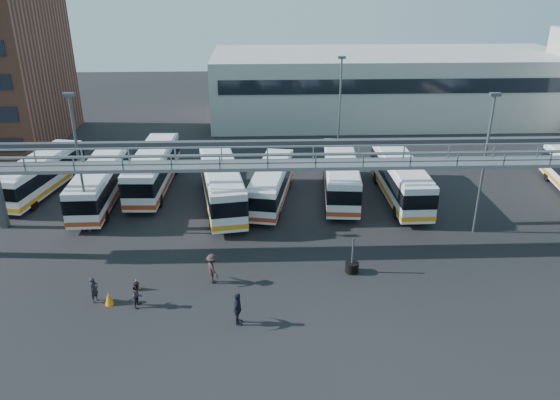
{
  "coord_description": "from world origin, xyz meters",
  "views": [
    {
      "loc": [
        -3.39,
        -27.96,
        18.24
      ],
      "look_at": [
        -2.17,
        6.0,
        3.19
      ],
      "focal_mm": 35.0,
      "sensor_mm": 36.0,
      "label": 1
    }
  ],
  "objects_px": {
    "bus_3": "(222,184)",
    "pedestrian_c": "(213,268)",
    "light_pole_left": "(78,157)",
    "tire_stack": "(352,266)",
    "light_pole_mid": "(485,157)",
    "bus_0": "(41,173)",
    "cone_left": "(109,298)",
    "pedestrian_a": "(94,290)",
    "bus_5": "(340,175)",
    "pedestrian_d": "(238,309)",
    "cone_right": "(136,284)",
    "pedestrian_b": "(138,294)",
    "bus_4": "(271,183)",
    "bus_1": "(99,183)",
    "bus_6": "(401,178)",
    "bus_2": "(153,168)",
    "light_pole_back": "(340,105)"
  },
  "relations": [
    {
      "from": "bus_3",
      "to": "pedestrian_a",
      "type": "relative_size",
      "value": 7.45
    },
    {
      "from": "bus_0",
      "to": "bus_6",
      "type": "height_order",
      "value": "bus_6"
    },
    {
      "from": "pedestrian_d",
      "to": "bus_5",
      "type": "bearing_deg",
      "value": -16.84
    },
    {
      "from": "bus_0",
      "to": "bus_2",
      "type": "xyz_separation_m",
      "value": [
        9.29,
        0.47,
        0.15
      ]
    },
    {
      "from": "bus_6",
      "to": "pedestrian_c",
      "type": "distance_m",
      "value": 18.87
    },
    {
      "from": "bus_0",
      "to": "tire_stack",
      "type": "distance_m",
      "value": 27.79
    },
    {
      "from": "bus_2",
      "to": "light_pole_mid",
      "type": "bearing_deg",
      "value": -17.82
    },
    {
      "from": "light_pole_left",
      "to": "tire_stack",
      "type": "relative_size",
      "value": 4.19
    },
    {
      "from": "light_pole_mid",
      "to": "bus_6",
      "type": "relative_size",
      "value": 0.91
    },
    {
      "from": "bus_3",
      "to": "bus_6",
      "type": "distance_m",
      "value": 14.55
    },
    {
      "from": "bus_5",
      "to": "pedestrian_c",
      "type": "bearing_deg",
      "value": -121.26
    },
    {
      "from": "light_pole_back",
      "to": "bus_3",
      "type": "bearing_deg",
      "value": -137.1
    },
    {
      "from": "pedestrian_a",
      "to": "tire_stack",
      "type": "bearing_deg",
      "value": -55.19
    },
    {
      "from": "light_pole_left",
      "to": "bus_2",
      "type": "bearing_deg",
      "value": 66.84
    },
    {
      "from": "light_pole_mid",
      "to": "bus_3",
      "type": "height_order",
      "value": "light_pole_mid"
    },
    {
      "from": "bus_4",
      "to": "pedestrian_c",
      "type": "distance_m",
      "value": 12.58
    },
    {
      "from": "light_pole_left",
      "to": "bus_1",
      "type": "height_order",
      "value": "light_pole_left"
    },
    {
      "from": "bus_6",
      "to": "cone_left",
      "type": "distance_m",
      "value": 24.8
    },
    {
      "from": "light_pole_mid",
      "to": "pedestrian_c",
      "type": "height_order",
      "value": "light_pole_mid"
    },
    {
      "from": "pedestrian_a",
      "to": "cone_right",
      "type": "height_order",
      "value": "pedestrian_a"
    },
    {
      "from": "bus_5",
      "to": "pedestrian_c",
      "type": "height_order",
      "value": "bus_5"
    },
    {
      "from": "bus_2",
      "to": "bus_6",
      "type": "distance_m",
      "value": 20.77
    },
    {
      "from": "pedestrian_b",
      "to": "tire_stack",
      "type": "height_order",
      "value": "tire_stack"
    },
    {
      "from": "pedestrian_a",
      "to": "pedestrian_c",
      "type": "bearing_deg",
      "value": -49.77
    },
    {
      "from": "bus_5",
      "to": "cone_left",
      "type": "xyz_separation_m",
      "value": [
        -15.4,
        -15.24,
        -1.48
      ]
    },
    {
      "from": "bus_3",
      "to": "pedestrian_b",
      "type": "xyz_separation_m",
      "value": [
        -3.96,
        -13.66,
        -1.13
      ]
    },
    {
      "from": "tire_stack",
      "to": "pedestrian_a",
      "type": "bearing_deg",
      "value": -170.04
    },
    {
      "from": "cone_left",
      "to": "tire_stack",
      "type": "bearing_deg",
      "value": 11.77
    },
    {
      "from": "pedestrian_a",
      "to": "pedestrian_b",
      "type": "bearing_deg",
      "value": -76.55
    },
    {
      "from": "pedestrian_a",
      "to": "pedestrian_d",
      "type": "height_order",
      "value": "pedestrian_d"
    },
    {
      "from": "pedestrian_a",
      "to": "pedestrian_d",
      "type": "relative_size",
      "value": 0.83
    },
    {
      "from": "bus_6",
      "to": "cone_left",
      "type": "bearing_deg",
      "value": -145.59
    },
    {
      "from": "light_pole_mid",
      "to": "bus_0",
      "type": "relative_size",
      "value": 0.94
    },
    {
      "from": "bus_4",
      "to": "pedestrian_d",
      "type": "bearing_deg",
      "value": -87.13
    },
    {
      "from": "bus_4",
      "to": "pedestrian_b",
      "type": "xyz_separation_m",
      "value": [
        -7.91,
        -14.32,
        -0.88
      ]
    },
    {
      "from": "bus_6",
      "to": "pedestrian_d",
      "type": "bearing_deg",
      "value": -128.69
    },
    {
      "from": "tire_stack",
      "to": "bus_5",
      "type": "bearing_deg",
      "value": 85.82
    },
    {
      "from": "pedestrian_b",
      "to": "light_pole_back",
      "type": "bearing_deg",
      "value": -20.8
    },
    {
      "from": "bus_4",
      "to": "bus_1",
      "type": "bearing_deg",
      "value": -169.86
    },
    {
      "from": "bus_4",
      "to": "pedestrian_c",
      "type": "height_order",
      "value": "bus_4"
    },
    {
      "from": "bus_3",
      "to": "pedestrian_c",
      "type": "xyz_separation_m",
      "value": [
        0.11,
        -11.3,
        -0.97
      ]
    },
    {
      "from": "bus_0",
      "to": "cone_right",
      "type": "distance_m",
      "value": 18.76
    },
    {
      "from": "bus_2",
      "to": "bus_6",
      "type": "relative_size",
      "value": 1.03
    },
    {
      "from": "bus_1",
      "to": "tire_stack",
      "type": "height_order",
      "value": "bus_1"
    },
    {
      "from": "bus_2",
      "to": "bus_3",
      "type": "relative_size",
      "value": 0.98
    },
    {
      "from": "cone_left",
      "to": "bus_5",
      "type": "bearing_deg",
      "value": 44.7
    },
    {
      "from": "light_pole_mid",
      "to": "bus_0",
      "type": "distance_m",
      "value": 35.17
    },
    {
      "from": "bus_2",
      "to": "tire_stack",
      "type": "bearing_deg",
      "value": -41.59
    },
    {
      "from": "bus_6",
      "to": "pedestrian_c",
      "type": "relative_size",
      "value": 5.82
    },
    {
      "from": "cone_left",
      "to": "cone_right",
      "type": "relative_size",
      "value": 1.05
    }
  ]
}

